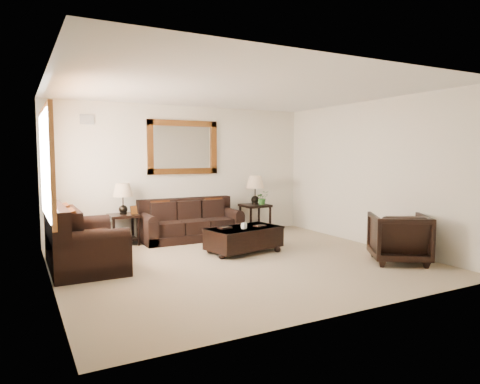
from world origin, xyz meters
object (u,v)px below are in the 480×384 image
sofa (190,225)px  end_table_right (255,195)px  loveseat (81,245)px  armchair (399,235)px  end_table_left (123,205)px  coffee_table (244,237)px

sofa → end_table_right: bearing=2.7°
loveseat → armchair: 4.92m
loveseat → end_table_right: (3.80, 1.35, 0.46)m
end_table_left → coffee_table: (1.70, -1.64, -0.49)m
coffee_table → loveseat: bearing=162.8°
sofa → loveseat: 2.59m
sofa → end_table_left: (-1.31, 0.09, 0.47)m
end_table_left → armchair: 4.90m
loveseat → armchair: loveseat is taller
loveseat → end_table_right: size_ratio=1.37×
coffee_table → end_table_right: bearing=43.1°
end_table_right → armchair: end_table_right is taller
end_table_left → end_table_right: bearing=-0.3°
end_table_left → coffee_table: size_ratio=0.83×
loveseat → end_table_left: end_table_left is taller
armchair → end_table_left: bearing=-9.6°
end_table_right → sofa: bearing=-177.3°
coffee_table → sofa: bearing=92.8°
end_table_left → coffee_table: 2.41m
coffee_table → armchair: size_ratio=1.64×
coffee_table → armchair: (1.84, -1.74, 0.15)m
armchair → sofa: bearing=-21.8°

